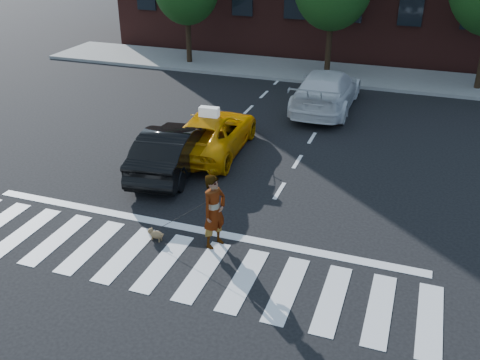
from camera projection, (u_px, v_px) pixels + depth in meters
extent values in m
plane|color=black|center=(164.00, 262.00, 12.61)|extent=(120.00, 120.00, 0.00)
cube|color=silver|center=(164.00, 262.00, 12.60)|extent=(13.00, 2.40, 0.01)
cube|color=silver|center=(191.00, 228.00, 13.95)|extent=(12.00, 0.30, 0.01)
cube|color=slate|center=(319.00, 72.00, 27.31)|extent=(30.00, 4.00, 0.15)
cylinder|color=black|center=(188.00, 34.00, 28.28)|extent=(0.28, 0.28, 3.25)
cylinder|color=black|center=(329.00, 41.00, 25.98)|extent=(0.28, 0.28, 3.55)
imported|color=orange|center=(212.00, 133.00, 18.21)|extent=(2.45, 4.88, 1.33)
imported|color=black|center=(172.00, 149.00, 16.78)|extent=(2.09, 4.58, 1.45)
imported|color=silver|center=(326.00, 90.00, 22.10)|extent=(2.31, 5.63, 1.63)
imported|color=#999999|center=(214.00, 211.00, 12.85)|extent=(0.69, 0.82, 1.91)
ellipsoid|color=olive|center=(157.00, 235.00, 13.40)|extent=(0.39, 0.25, 0.20)
sphere|color=olive|center=(151.00, 231.00, 13.45)|extent=(0.17, 0.17, 0.15)
sphere|color=olive|center=(149.00, 231.00, 13.49)|extent=(0.08, 0.08, 0.07)
cylinder|color=olive|center=(162.00, 235.00, 13.29)|extent=(0.11, 0.05, 0.09)
sphere|color=olive|center=(152.00, 229.00, 13.47)|extent=(0.06, 0.06, 0.05)
sphere|color=olive|center=(149.00, 230.00, 13.39)|extent=(0.06, 0.06, 0.05)
cylinder|color=olive|center=(152.00, 238.00, 13.46)|extent=(0.05, 0.05, 0.10)
cylinder|color=olive|center=(155.00, 236.00, 13.53)|extent=(0.05, 0.05, 0.10)
cylinder|color=olive|center=(159.00, 240.00, 13.36)|extent=(0.05, 0.05, 0.10)
cylinder|color=olive|center=(161.00, 239.00, 13.43)|extent=(0.05, 0.05, 0.10)
cube|color=white|center=(209.00, 112.00, 17.67)|extent=(0.66, 0.31, 0.32)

